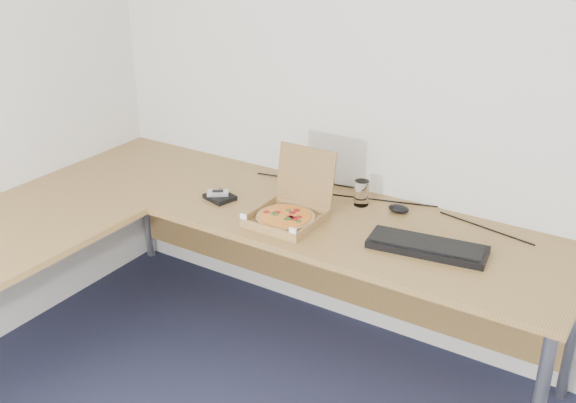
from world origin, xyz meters
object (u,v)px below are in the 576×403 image
Objects in this scene: drinking_glass at (361,193)px; keyboard at (427,247)px; desk at (175,233)px; pizza_box at (288,214)px; wallet at (220,197)px.

drinking_glass reaches higher than keyboard.
drinking_glass is (0.57, 0.62, 0.09)m from desk.
drinking_glass is 0.48m from keyboard.
pizza_box is at bearing -121.11° from drinking_glass.
wallet is (-0.57, -0.29, -0.05)m from drinking_glass.
pizza_box is at bearing 38.97° from desk.
keyboard is 3.66× the size of wallet.
pizza_box reaches higher than keyboard.
pizza_box is (0.37, 0.30, 0.06)m from desk.
drinking_glass is at bearing 47.60° from desk.
drinking_glass is 0.65m from wallet.
wallet is at bearing 91.58° from desk.
pizza_box is 0.71× the size of keyboard.
keyboard is at bearing 18.17° from wallet.
pizza_box is at bearing 11.84° from wallet.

